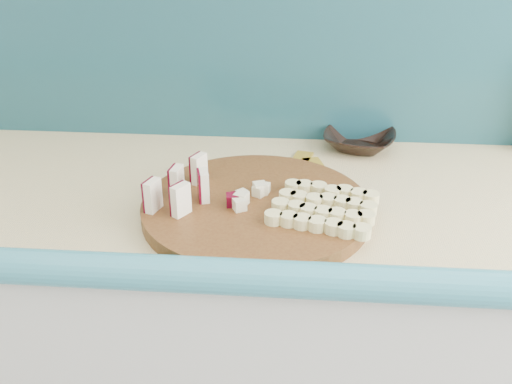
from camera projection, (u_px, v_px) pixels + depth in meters
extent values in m
cube|color=silver|center=(260.00, 362.00, 1.38)|extent=(2.20, 0.60, 0.88)
cube|color=#E8CC87|center=(261.00, 196.00, 1.17)|extent=(2.20, 0.60, 0.03)
cube|color=teal|center=(248.00, 285.00, 0.90)|extent=(2.20, 0.06, 0.03)
cube|color=teal|center=(271.00, 34.00, 1.30)|extent=(2.20, 0.02, 0.50)
cylinder|color=#45230E|center=(256.00, 208.00, 1.06)|extent=(0.51, 0.51, 0.03)
cube|color=#F9EAC7|center=(153.00, 196.00, 1.02)|extent=(0.02, 0.04, 0.06)
cube|color=#4D0515|center=(148.00, 195.00, 1.02)|extent=(0.01, 0.04, 0.06)
cube|color=#F9EAC7|center=(177.00, 182.00, 1.07)|extent=(0.02, 0.04, 0.06)
cube|color=#4D0515|center=(173.00, 181.00, 1.07)|extent=(0.01, 0.04, 0.06)
cube|color=#F9EAC7|center=(199.00, 169.00, 1.12)|extent=(0.02, 0.04, 0.06)
cube|color=#4D0515|center=(195.00, 168.00, 1.12)|extent=(0.01, 0.04, 0.06)
cube|color=#F9EAC7|center=(181.00, 200.00, 1.00)|extent=(0.02, 0.04, 0.06)
cube|color=#4D0515|center=(176.00, 199.00, 1.01)|extent=(0.01, 0.04, 0.06)
cube|color=#F9EAC7|center=(204.00, 186.00, 1.05)|extent=(0.02, 0.04, 0.06)
cube|color=#4D0515|center=(199.00, 185.00, 1.05)|extent=(0.01, 0.04, 0.06)
cube|color=beige|center=(247.00, 195.00, 1.06)|extent=(0.02, 0.02, 0.02)
cube|color=beige|center=(252.00, 193.00, 1.07)|extent=(0.02, 0.02, 0.02)
cube|color=#4D0515|center=(249.00, 189.00, 1.08)|extent=(0.02, 0.02, 0.02)
cube|color=beige|center=(242.00, 192.00, 1.07)|extent=(0.02, 0.02, 0.02)
cube|color=beige|center=(235.00, 192.00, 1.07)|extent=(0.02, 0.02, 0.02)
cube|color=beige|center=(228.00, 195.00, 1.06)|extent=(0.02, 0.02, 0.02)
cube|color=beige|center=(238.00, 197.00, 1.05)|extent=(0.02, 0.02, 0.02)
cube|color=beige|center=(241.00, 200.00, 1.04)|extent=(0.02, 0.02, 0.02)
cube|color=#4D0515|center=(251.00, 201.00, 1.04)|extent=(0.02, 0.02, 0.02)
cylinder|color=#E3D78B|center=(274.00, 218.00, 0.99)|extent=(0.03, 0.03, 0.02)
cylinder|color=#E3D78B|center=(288.00, 220.00, 0.98)|extent=(0.03, 0.03, 0.02)
cylinder|color=#E3D78B|center=(303.00, 222.00, 0.97)|extent=(0.03, 0.03, 0.02)
cylinder|color=#E3D78B|center=(318.00, 225.00, 0.97)|extent=(0.03, 0.03, 0.02)
cylinder|color=#E3D78B|center=(333.00, 227.00, 0.96)|extent=(0.03, 0.03, 0.02)
cylinder|color=#E3D78B|center=(348.00, 229.00, 0.95)|extent=(0.03, 0.03, 0.02)
cylinder|color=#E3D78B|center=(363.00, 232.00, 0.95)|extent=(0.03, 0.03, 0.02)
cylinder|color=#E3D78B|center=(281.00, 207.00, 1.02)|extent=(0.03, 0.03, 0.02)
cylinder|color=#E3D78B|center=(294.00, 209.00, 1.01)|extent=(0.03, 0.03, 0.02)
cylinder|color=#E3D78B|center=(308.00, 211.00, 1.01)|extent=(0.03, 0.03, 0.02)
cylinder|color=#E3D78B|center=(323.00, 213.00, 1.00)|extent=(0.03, 0.03, 0.02)
cylinder|color=#E3D78B|center=(337.00, 215.00, 0.99)|extent=(0.03, 0.03, 0.02)
cylinder|color=#E3D78B|center=(352.00, 217.00, 0.99)|extent=(0.03, 0.03, 0.02)
cylinder|color=#E3D78B|center=(366.00, 220.00, 0.98)|extent=(0.03, 0.03, 0.02)
cylinder|color=#E3D78B|center=(287.00, 196.00, 1.06)|extent=(0.03, 0.03, 0.02)
cylinder|color=#E3D78B|center=(300.00, 198.00, 1.05)|extent=(0.03, 0.03, 0.02)
cylinder|color=#E3D78B|center=(314.00, 200.00, 1.04)|extent=(0.03, 0.03, 0.02)
cylinder|color=#E3D78B|center=(327.00, 202.00, 1.04)|extent=(0.03, 0.03, 0.02)
cylinder|color=#E3D78B|center=(341.00, 204.00, 1.03)|extent=(0.03, 0.03, 0.02)
cylinder|color=#E3D78B|center=(355.00, 206.00, 1.02)|extent=(0.03, 0.03, 0.02)
cylinder|color=#E3D78B|center=(370.00, 208.00, 1.02)|extent=(0.03, 0.03, 0.02)
cylinder|color=#E3D78B|center=(292.00, 186.00, 1.09)|extent=(0.03, 0.03, 0.02)
cylinder|color=#E3D78B|center=(305.00, 188.00, 1.09)|extent=(0.03, 0.03, 0.02)
cylinder|color=#E3D78B|center=(318.00, 190.00, 1.08)|extent=(0.03, 0.03, 0.02)
cylinder|color=#E3D78B|center=(332.00, 191.00, 1.07)|extent=(0.03, 0.03, 0.02)
cylinder|color=#E3D78B|center=(345.00, 193.00, 1.07)|extent=(0.03, 0.03, 0.02)
cylinder|color=#E3D78B|center=(359.00, 195.00, 1.06)|extent=(0.03, 0.03, 0.02)
cylinder|color=#E3D78B|center=(373.00, 197.00, 1.05)|extent=(0.03, 0.03, 0.02)
imported|color=black|center=(359.00, 140.00, 1.34)|extent=(0.20, 0.20, 0.04)
cube|color=gold|center=(265.00, 171.00, 1.23)|extent=(0.16, 0.15, 0.01)
cube|color=gold|center=(296.00, 168.00, 1.24)|extent=(0.08, 0.18, 0.01)
cube|color=gold|center=(322.00, 176.00, 1.21)|extent=(0.09, 0.18, 0.01)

